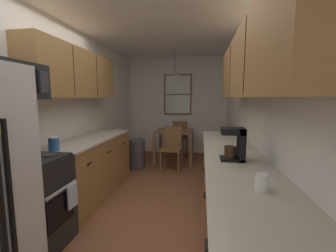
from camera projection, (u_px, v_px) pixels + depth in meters
ground_plane at (160, 191)px, 3.61m from camera, size 12.00×12.00×0.00m
wall_left at (78, 111)px, 3.65m from camera, size 0.10×9.00×2.55m
wall_right at (250, 113)px, 3.26m from camera, size 0.10×9.00×2.55m
wall_back at (177, 106)px, 6.05m from camera, size 4.40×0.10×2.55m
ceiling_slab at (159, 23)px, 3.29m from camera, size 4.40×9.00×0.08m
stove_range at (31, 203)px, 2.20m from camera, size 0.66×0.59×1.10m
microwave_over_range at (10, 81)px, 2.07m from camera, size 0.39×0.60×0.35m
counter_left at (91, 167)px, 3.40m from camera, size 0.64×1.86×0.90m
upper_cabinets_left at (76, 74)px, 3.20m from camera, size 0.33×1.94×0.67m
counter_right at (232, 194)px, 2.46m from camera, size 0.64×3.22×0.90m
upper_cabinets_right at (253, 64)px, 2.21m from camera, size 0.33×2.90×0.66m
dining_table at (174, 135)px, 5.25m from camera, size 0.87×0.84×0.73m
dining_chair_near at (172, 146)px, 4.64m from camera, size 0.43×0.43×0.90m
dining_chair_far at (180, 136)px, 5.87m from camera, size 0.43×0.43×0.90m
pendant_light at (175, 72)px, 5.07m from camera, size 0.28×0.28×0.53m
back_window at (178, 94)px, 5.94m from camera, size 0.73×0.05×1.07m
trash_bin at (137, 154)px, 4.76m from camera, size 0.35×0.35×0.61m
storage_canister at (54, 144)px, 2.53m from camera, size 0.11×0.11×0.16m
dish_towel at (73, 196)px, 2.29m from camera, size 0.02×0.16×0.24m
coffee_maker at (236, 143)px, 2.13m from camera, size 0.22×0.18×0.31m
mug_by_coffeemaker at (262, 182)px, 1.44m from camera, size 0.12×0.08×0.11m
table_serving_bowl at (170, 129)px, 5.27m from camera, size 0.18×0.18×0.06m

